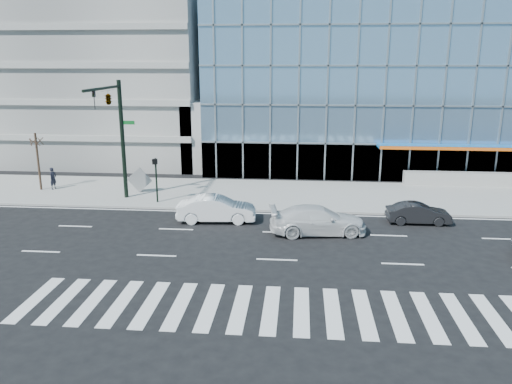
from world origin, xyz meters
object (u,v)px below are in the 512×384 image
(white_suv, at_px, (318,220))
(white_sedan, at_px, (216,209))
(traffic_signal, at_px, (113,112))
(tilted_panel, at_px, (140,180))
(pedestrian, at_px, (53,178))
(ped_signal_post, at_px, (156,173))
(dark_sedan, at_px, (418,213))
(street_tree_near, at_px, (36,141))

(white_suv, xyz_separation_m, white_sedan, (-6.00, 1.64, -0.01))
(traffic_signal, relative_size, tilted_panel, 6.15)
(pedestrian, bearing_deg, ped_signal_post, -93.23)
(traffic_signal, bearing_deg, pedestrian, 152.71)
(ped_signal_post, height_order, dark_sedan, ped_signal_post)
(street_tree_near, bearing_deg, white_sedan, -22.46)
(ped_signal_post, height_order, street_tree_near, street_tree_near)
(dark_sedan, bearing_deg, pedestrian, 77.31)
(white_suv, distance_m, white_sedan, 6.22)
(street_tree_near, height_order, dark_sedan, street_tree_near)
(white_sedan, distance_m, pedestrian, 14.53)
(traffic_signal, xyz_separation_m, tilted_panel, (0.55, 2.79, -5.10))
(white_suv, height_order, tilted_panel, tilted_panel)
(street_tree_near, distance_m, white_sedan, 15.53)
(white_sedan, bearing_deg, white_suv, -109.69)
(white_sedan, bearing_deg, pedestrian, 60.93)
(traffic_signal, distance_m, pedestrian, 8.64)
(traffic_signal, relative_size, white_sedan, 1.71)
(white_sedan, height_order, pedestrian, pedestrian)
(dark_sedan, bearing_deg, white_sedan, 92.63)
(street_tree_near, distance_m, pedestrian, 2.96)
(traffic_signal, xyz_separation_m, dark_sedan, (19.08, -2.19, -5.55))
(white_sedan, height_order, dark_sedan, white_sedan)
(ped_signal_post, xyz_separation_m, tilted_panel, (-1.95, 2.42, -1.07))
(traffic_signal, height_order, tilted_panel, traffic_signal)
(traffic_signal, bearing_deg, dark_sedan, -6.56)
(traffic_signal, bearing_deg, white_sedan, -22.21)
(white_suv, bearing_deg, street_tree_near, 61.82)
(dark_sedan, distance_m, tilted_panel, 19.20)
(traffic_signal, distance_m, dark_sedan, 19.99)
(pedestrian, relative_size, tilted_panel, 1.25)
(pedestrian, bearing_deg, tilted_panel, -78.48)
(white_suv, bearing_deg, dark_sedan, -76.56)
(ped_signal_post, height_order, pedestrian, ped_signal_post)
(dark_sedan, xyz_separation_m, tilted_panel, (-18.53, 4.99, 0.45))
(street_tree_near, xyz_separation_m, pedestrian, (0.88, 0.23, -2.82))
(ped_signal_post, relative_size, tilted_panel, 2.31)
(traffic_signal, xyz_separation_m, ped_signal_post, (2.50, 0.37, -4.02))
(ped_signal_post, bearing_deg, traffic_signal, -171.48)
(ped_signal_post, bearing_deg, dark_sedan, -8.80)
(white_suv, distance_m, tilted_panel, 14.52)
(street_tree_near, relative_size, white_suv, 0.79)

